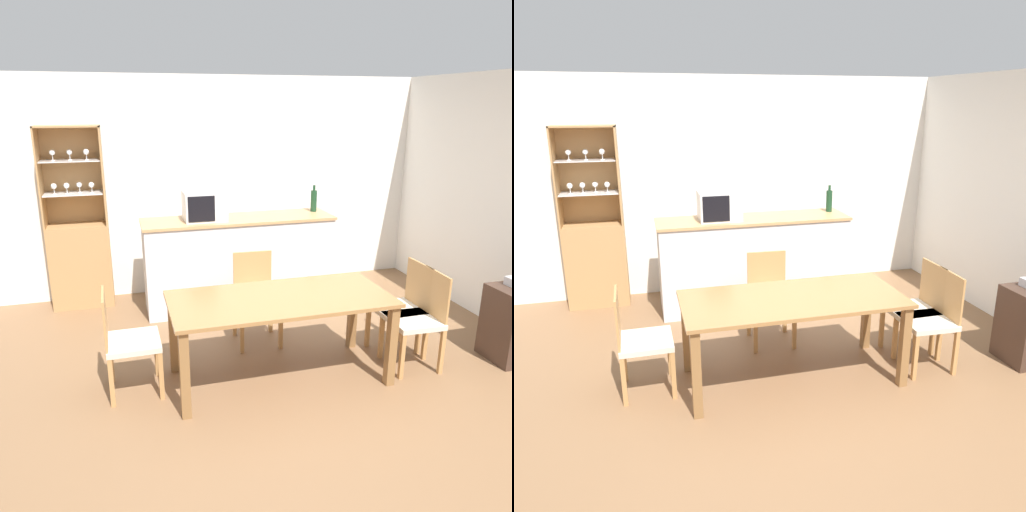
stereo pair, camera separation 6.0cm
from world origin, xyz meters
TOP-DOWN VIEW (x-y plane):
  - ground_plane at (0.00, 0.00)m, footprint 18.00×18.00m
  - wall_back at (0.00, 2.63)m, footprint 6.80×0.06m
  - kitchen_counter at (0.11, 1.93)m, footprint 2.12×0.58m
  - display_cabinet at (-1.61, 2.42)m, footprint 0.66×0.37m
  - dining_table at (0.05, 0.26)m, footprint 1.80×0.82m
  - dining_chair_side_left_far at (-1.17, 0.38)m, footprint 0.42×0.42m
  - dining_chair_head_far at (0.05, 0.99)m, footprint 0.43×0.43m
  - dining_chair_side_right_far at (1.26, 0.38)m, footprint 0.42×0.42m
  - dining_chair_side_right_near at (1.26, 0.13)m, footprint 0.43×0.43m
  - microwave at (-0.26, 1.93)m, footprint 0.45×0.37m
  - wine_bottle at (1.04, 2.02)m, footprint 0.07×0.07m

SIDE VIEW (x-z plane):
  - ground_plane at x=0.00m, z-range 0.00..0.00m
  - dining_chair_side_left_far at x=-1.17m, z-range 0.01..0.87m
  - dining_chair_head_far at x=0.05m, z-range 0.01..0.87m
  - dining_chair_side_right_far at x=1.26m, z-range 0.01..0.87m
  - dining_chair_side_right_near at x=1.26m, z-range 0.01..0.87m
  - kitchen_counter at x=0.11m, z-range 0.00..1.02m
  - display_cabinet at x=-1.61m, z-range -0.39..1.63m
  - dining_table at x=0.05m, z-range 0.26..0.99m
  - wine_bottle at x=1.04m, z-range 1.00..1.31m
  - microwave at x=-0.26m, z-range 1.02..1.34m
  - wall_back at x=0.00m, z-range 0.00..2.55m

